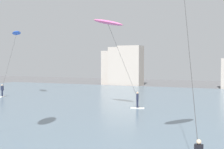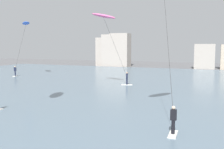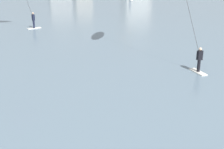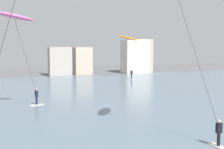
% 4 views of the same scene
% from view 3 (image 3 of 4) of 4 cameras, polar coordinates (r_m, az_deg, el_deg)
% --- Properties ---
extents(water_bay, '(84.00, 52.00, 0.10)m').
position_cam_3_polar(water_bay, '(34.60, -8.06, 8.73)').
color(water_bay, slate).
rests_on(water_bay, ground).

